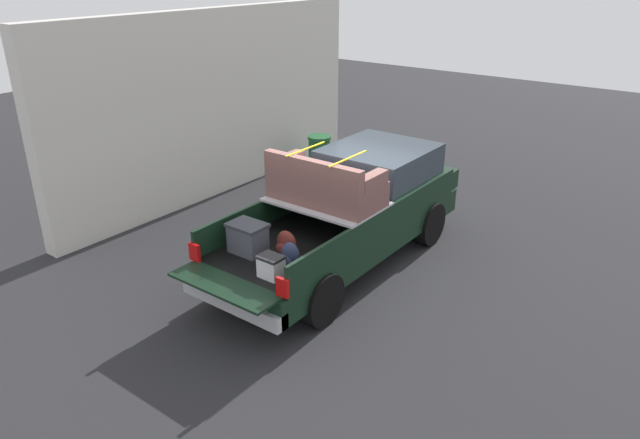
{
  "coord_description": "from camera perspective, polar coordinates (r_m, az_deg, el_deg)",
  "views": [
    {
      "loc": [
        -7.89,
        -5.49,
        5.13
      ],
      "look_at": [
        -0.6,
        0.0,
        1.1
      ],
      "focal_mm": 33.13,
      "sensor_mm": 36.0,
      "label": 1
    }
  ],
  "objects": [
    {
      "name": "ground_plane",
      "position": [
        10.89,
        1.91,
        -4.28
      ],
      "size": [
        40.0,
        40.0,
        0.0
      ],
      "primitive_type": "plane",
      "color": "#262628"
    },
    {
      "name": "building_facade",
      "position": [
        14.07,
        -9.79,
        11.02
      ],
      "size": [
        9.06,
        0.36,
        4.18
      ],
      "primitive_type": "cube",
      "color": "silver",
      "rests_on": "ground_plane"
    },
    {
      "name": "pickup_truck",
      "position": [
        10.75,
        3.12,
        1.13
      ],
      "size": [
        6.05,
        2.06,
        2.23
      ],
      "color": "black",
      "rests_on": "ground_plane"
    },
    {
      "name": "trash_can",
      "position": [
        15.42,
        -0.06,
        6.33
      ],
      "size": [
        0.6,
        0.6,
        0.98
      ],
      "color": "#1E592D",
      "rests_on": "ground_plane"
    }
  ]
}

